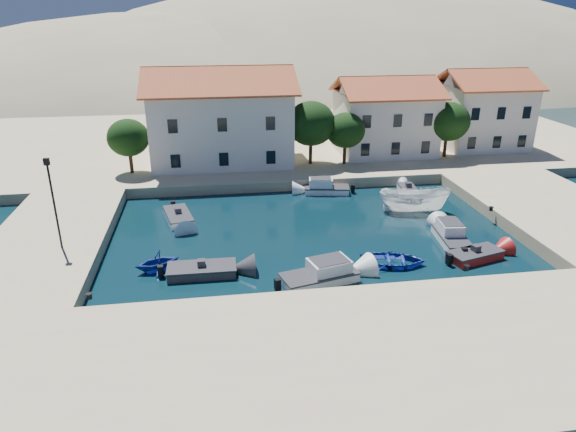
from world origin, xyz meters
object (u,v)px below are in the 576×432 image
Objects in this scene: building_left at (221,114)px; cabin_cruiser_south at (319,275)px; lamppost at (53,195)px; rowboat_south at (393,264)px; building_mid at (385,114)px; building_right at (483,108)px; boat_east at (413,212)px; cabin_cruiser_east at (452,237)px.

building_left is 2.84× the size of cabin_cruiser_south.
lamppost is 1.43× the size of rowboat_south.
building_mid is (18.00, 1.00, -0.71)m from building_left.
building_left is 3.38× the size of rowboat_south.
cabin_cruiser_south is (-24.89, -27.51, -5.00)m from building_right.
lamppost is 27.94m from boat_east.
cabin_cruiser_south reaches higher than boat_east.
building_right is at bearing 27.93° from lamppost.
building_right reaches higher than rowboat_south.
cabin_cruiser_east is at bearing -95.31° from building_mid.
building_left reaches higher than cabin_cruiser_east.
boat_east reaches higher than rowboat_south.
building_mid is 26.55m from rowboat_south.
lamppost is at bearing -119.90° from building_left.
cabin_cruiser_south is at bearing -115.93° from building_mid.
boat_east is at bearing -43.64° from building_left.
building_left is 1.40× the size of building_mid.
building_left is 18.04m from building_mid.
building_mid is 2.26× the size of cabin_cruiser_east.
building_mid is at bearing 35.45° from lamppost.
lamppost is 1.34× the size of cabin_cruiser_east.
building_left reaches higher than building_right.
cabin_cruiser_south reaches higher than rowboat_south.
building_left is at bearing -176.82° from building_mid.
cabin_cruiser_east is (27.44, -1.22, -4.28)m from lamppost.
cabin_cruiser_south and cabin_cruiser_east have the same top height.
building_right is at bearing 33.43° from cabin_cruiser_south.
rowboat_south is at bearing -106.74° from building_mid.
building_right reaches higher than cabin_cruiser_south.
rowboat_south is (-19.50, -25.93, -5.47)m from building_right.
rowboat_south is at bearing 1.85° from cabin_cruiser_south.
boat_east is (27.04, 5.18, -4.75)m from lamppost.
cabin_cruiser_east is at bearing -53.10° from building_left.
building_right is at bearing 4.76° from building_mid.
cabin_cruiser_east is (-2.06, -22.22, -4.75)m from building_mid.
building_mid reaches higher than cabin_cruiser_east.
building_right is 2.18× the size of rowboat_south.
cabin_cruiser_east is (5.44, 2.71, 0.48)m from rowboat_south.
building_mid reaches higher than lamppost.
boat_east is (5.04, 9.11, 0.00)m from rowboat_south.
cabin_cruiser_south is 0.88× the size of boat_east.
building_left is 26.58m from cabin_cruiser_south.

